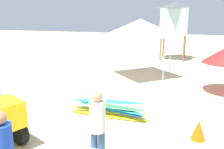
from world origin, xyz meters
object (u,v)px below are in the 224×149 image
surfboard_pile (108,108)px  lifeguard_tower (175,18)px  popup_canopy (140,28)px  traffic_cone_near (199,130)px  lifeguard_near_center (98,124)px

surfboard_pile → lifeguard_tower: size_ratio=0.65×
surfboard_pile → lifeguard_tower: lifeguard_tower is taller
popup_canopy → traffic_cone_near: 6.81m
popup_canopy → lifeguard_tower: lifeguard_tower is taller
lifeguard_near_center → lifeguard_tower: size_ratio=0.40×
popup_canopy → traffic_cone_near: (2.85, -5.77, -2.23)m
traffic_cone_near → surfboard_pile: bearing=166.5°
lifeguard_tower → surfboard_pile: bearing=-94.9°
lifeguard_near_center → lifeguard_tower: bearing=88.9°
surfboard_pile → traffic_cone_near: size_ratio=5.05×
lifeguard_tower → traffic_cone_near: lifeguard_tower is taller
surfboard_pile → popup_canopy: 5.61m
popup_canopy → lifeguard_tower: (1.15, 5.82, 0.42)m
surfboard_pile → lifeguard_tower: 11.32m
surfboard_pile → traffic_cone_near: traffic_cone_near is taller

